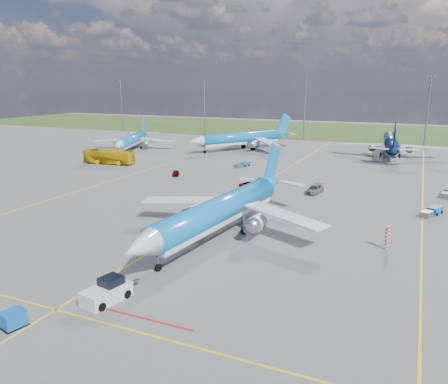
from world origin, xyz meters
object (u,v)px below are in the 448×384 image
at_px(pushback_tug, 107,292).
at_px(service_car_c, 315,189).
at_px(baggage_tug_e, 448,193).
at_px(bg_jet_nnw, 241,150).
at_px(warning_post, 387,238).
at_px(baggage_tug_w, 432,212).
at_px(service_car_a, 176,173).
at_px(service_car_b, 251,186).
at_px(bg_jet_n, 389,155).
at_px(apron_bus, 109,157).
at_px(uld_container, 13,319).
at_px(baggage_tug_c, 243,165).
at_px(bg_jet_nw, 133,150).
at_px(main_airliner, 220,236).

distance_m(pushback_tug, service_car_c, 50.12).
bearing_deg(baggage_tug_e, bg_jet_nnw, 160.62).
distance_m(warning_post, baggage_tug_w, 19.03).
distance_m(service_car_a, service_car_b, 20.72).
bearing_deg(bg_jet_n, warning_post, 88.13).
distance_m(bg_jet_nnw, bg_jet_n, 43.46).
xyz_separation_m(warning_post, apron_bus, (-69.37, 34.17, 0.36)).
distance_m(uld_container, baggage_tug_e, 73.15).
bearing_deg(service_car_b, bg_jet_nnw, 53.40).
distance_m(baggage_tug_c, baggage_tug_e, 46.55).
relative_size(apron_bus, baggage_tug_c, 2.70).
bearing_deg(baggage_tug_w, apron_bus, -167.80).
bearing_deg(baggage_tug_w, baggage_tug_e, 102.79).
distance_m(bg_jet_n, apron_bus, 78.02).
xyz_separation_m(bg_jet_nw, bg_jet_n, (73.60, 21.25, 0.00)).
bearing_deg(baggage_tug_w, service_car_c, -174.10).
relative_size(bg_jet_nw, main_airliner, 0.89).
relative_size(apron_bus, service_car_c, 2.59).
height_order(bg_jet_nw, baggage_tug_c, bg_jet_nw).
bearing_deg(bg_jet_nw, bg_jet_n, -3.89).
bearing_deg(service_car_a, bg_jet_nnw, 64.92).
height_order(bg_jet_nnw, baggage_tug_c, bg_jet_nnw).
distance_m(bg_jet_nnw, uld_container, 104.41).
bearing_deg(bg_jet_nw, baggage_tug_c, -36.56).
relative_size(bg_jet_nw, bg_jet_n, 0.88).
height_order(service_car_b, baggage_tug_w, service_car_b).
distance_m(main_airliner, baggage_tug_c, 51.03).
distance_m(service_car_b, baggage_tug_w, 31.97).
height_order(bg_jet_nnw, pushback_tug, bg_jet_nnw).
bearing_deg(bg_jet_n, bg_jet_nw, 10.65).
relative_size(pushback_tug, baggage_tug_c, 1.32).
relative_size(warning_post, main_airliner, 0.08).
xyz_separation_m(bg_jet_n, uld_container, (-22.18, -109.61, 0.71)).
bearing_deg(baggage_tug_c, bg_jet_n, 64.28).
bearing_deg(service_car_b, baggage_tug_e, -44.20).
bearing_deg(bg_jet_nnw, main_airliner, -38.19).
distance_m(bg_jet_n, pushback_tug, 104.25).
distance_m(bg_jet_nw, uld_container, 102.23).
bearing_deg(uld_container, bg_jet_n, 92.84).
bearing_deg(service_car_c, uld_container, -93.03).
bearing_deg(warning_post, bg_jet_nw, 144.09).
bearing_deg(bg_jet_n, baggage_tug_e, 100.62).
bearing_deg(pushback_tug, bg_jet_nnw, 115.90).
bearing_deg(baggage_tug_c, baggage_tug_e, 2.94).
xyz_separation_m(uld_container, service_car_c, (12.59, 56.33, 0.04)).
xyz_separation_m(bg_jet_nnw, main_airliner, (26.97, -74.84, 0.00)).
height_order(pushback_tug, service_car_c, pushback_tug).
distance_m(apron_bus, service_car_a, 23.88).
relative_size(baggage_tug_c, baggage_tug_e, 0.89).
bearing_deg(baggage_tug_e, service_car_c, -146.21).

